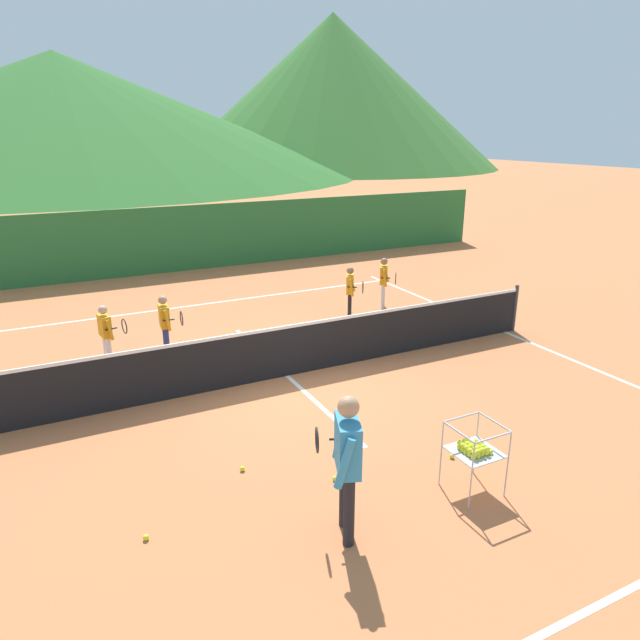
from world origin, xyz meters
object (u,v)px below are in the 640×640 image
object	(u,v)px
student_3	(384,278)
student_1	(165,320)
tennis_ball_4	(242,469)
student_2	(351,287)
ball_cart	(474,449)
student_0	(106,330)
tennis_ball_3	(146,537)
tennis_ball_1	(335,478)
tennis_net	(286,350)
instructor	(347,454)
tennis_ball_0	(452,456)

from	to	relation	value
student_3	student_1	bearing A→B (deg)	-171.63
tennis_ball_4	student_2	bearing A→B (deg)	48.19
student_2	ball_cart	bearing A→B (deg)	-107.25
student_0	tennis_ball_3	world-z (taller)	student_0
tennis_ball_1	tennis_ball_4	bearing A→B (deg)	143.02
tennis_net	tennis_ball_4	world-z (taller)	tennis_net
student_0	tennis_net	bearing A→B (deg)	-34.92
tennis_ball_1	tennis_ball_3	size ratio (longest dim) A/B	1.00
student_0	ball_cart	bearing A→B (deg)	-60.89
student_1	student_2	size ratio (longest dim) A/B	1.01
tennis_net	instructor	xyz separation A→B (m)	(-1.14, -4.25, 0.52)
tennis_net	tennis_ball_0	size ratio (longest dim) A/B	163.48
student_1	tennis_ball_0	size ratio (longest dim) A/B	18.33
student_0	student_3	xyz separation A→B (m)	(6.69, 0.81, 0.05)
tennis_ball_3	student_2	bearing A→B (deg)	44.65
student_2	tennis_ball_3	distance (m)	8.28
tennis_ball_1	student_2	bearing A→B (deg)	58.76
instructor	ball_cart	xyz separation A→B (m)	(1.79, -0.00, -0.42)
student_1	student_3	world-z (taller)	student_3
tennis_ball_4	instructor	bearing A→B (deg)	-70.05
student_2	instructor	bearing A→B (deg)	-119.99
student_3	tennis_ball_1	distance (m)	7.68
ball_cart	tennis_ball_1	world-z (taller)	ball_cart
student_3	ball_cart	bearing A→B (deg)	-114.68
student_0	tennis_ball_3	distance (m)	5.37
tennis_ball_0	tennis_ball_1	xyz separation A→B (m)	(-1.68, 0.26, 0.00)
tennis_net	student_3	xyz separation A→B (m)	(3.87, 2.77, 0.27)
student_3	ball_cart	xyz separation A→B (m)	(-3.23, -7.02, -0.17)
ball_cart	student_1	bearing A→B (deg)	110.88
instructor	student_0	xyz separation A→B (m)	(-1.68, 6.21, -0.30)
tennis_ball_4	tennis_ball_1	bearing A→B (deg)	-36.98
tennis_ball_1	ball_cart	bearing A→B (deg)	-33.85
tennis_ball_3	tennis_ball_4	world-z (taller)	same
tennis_ball_0	tennis_ball_3	world-z (taller)	same
student_1	student_2	world-z (taller)	student_1
tennis_ball_0	tennis_ball_1	bearing A→B (deg)	171.36
instructor	student_1	size ratio (longest dim) A/B	1.36
student_1	tennis_ball_1	world-z (taller)	student_1
instructor	student_0	bearing A→B (deg)	105.09
tennis_net	student_0	world-z (taller)	student_0
tennis_net	student_2	size ratio (longest dim) A/B	8.97
student_2	tennis_ball_0	xyz separation A→B (m)	(-1.81, -6.01, -0.71)
tennis_ball_1	student_0	bearing A→B (deg)	111.27
student_3	tennis_ball_0	world-z (taller)	student_3
tennis_ball_0	tennis_ball_4	size ratio (longest dim) A/B	1.00
student_2	tennis_ball_1	bearing A→B (deg)	-121.24
tennis_net	ball_cart	world-z (taller)	tennis_net
tennis_net	tennis_ball_1	world-z (taller)	tennis_net
tennis_net	ball_cart	bearing A→B (deg)	-81.42
tennis_net	tennis_ball_3	size ratio (longest dim) A/B	163.48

